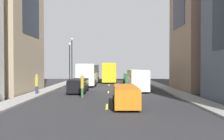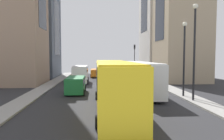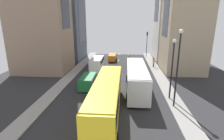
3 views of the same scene
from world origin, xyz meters
TOP-DOWN VIEW (x-y plane):
  - ground_plane at (0.00, 0.00)m, footprint 41.11×41.11m
  - sidewalk_west at (-7.62, 0.00)m, footprint 1.87×44.00m
  - sidewalk_east at (7.62, 0.00)m, footprint 1.87×44.00m
  - lane_stripe_0 at (0.00, -21.00)m, footprint 0.16×2.00m
  - lane_stripe_1 at (0.00, -12.60)m, footprint 0.16×2.00m
  - lane_stripe_2 at (0.00, -4.20)m, footprint 0.16×2.00m
  - lane_stripe_3 at (0.00, 4.20)m, footprint 0.16×2.00m
  - lane_stripe_4 at (0.00, 12.60)m, footprint 0.16×2.00m
  - building_east_0 at (12.59, -13.41)m, footprint 7.73×9.65m
  - city_bus_white at (-3.32, 5.95)m, footprint 2.80×11.74m
  - streetcar_yellow at (-0.02, 13.08)m, footprint 2.70×12.69m
  - delivery_van_white at (3.55, -2.98)m, footprint 2.25×5.58m
  - car_black_0 at (-3.42, -4.46)m, footprint 1.96×4.67m
  - car_orange_1 at (1.39, -12.39)m, footprint 1.87×4.54m
  - car_green_2 at (3.46, 5.62)m, footprint 2.03×4.41m
  - pedestrian_crossing_near at (-2.45, -8.35)m, footprint 0.31×0.31m
  - pedestrian_waiting_curb at (-7.46, -6.52)m, footprint 0.35×0.35m
  - traffic_light_near_corner at (-7.09, -16.98)m, footprint 0.32×0.44m
  - streetlamp_near at (-7.19, 10.77)m, footprint 0.44×0.44m
  - streetlamp_far at (-7.19, 8.69)m, footprint 0.44×0.44m

SIDE VIEW (x-z plane):
  - ground_plane at x=0.00m, z-range 0.00..0.00m
  - lane_stripe_0 at x=0.00m, z-range 0.00..0.01m
  - lane_stripe_1 at x=0.00m, z-range 0.00..0.01m
  - lane_stripe_2 at x=0.00m, z-range 0.00..0.01m
  - lane_stripe_3 at x=0.00m, z-range 0.00..0.01m
  - lane_stripe_4 at x=0.00m, z-range 0.00..0.01m
  - sidewalk_west at x=-7.62m, z-range 0.00..0.15m
  - sidewalk_east at x=7.62m, z-range 0.00..0.15m
  - car_orange_1 at x=1.39m, z-range 0.14..1.64m
  - car_black_0 at x=-3.42m, z-range 0.14..1.66m
  - car_green_2 at x=3.46m, z-range 0.16..1.90m
  - pedestrian_waiting_curb at x=-7.46m, z-range 0.21..2.24m
  - pedestrian_crossing_near at x=-2.45m, z-range 0.10..2.39m
  - delivery_van_white at x=3.55m, z-range 0.22..2.80m
  - city_bus_white at x=-3.32m, z-range 0.33..3.69m
  - streetcar_yellow at x=-0.02m, z-range 0.33..3.92m
  - streetlamp_far at x=-7.19m, z-range 0.95..8.05m
  - traffic_light_near_corner at x=-7.09m, z-range 1.35..7.70m
  - streetlamp_near at x=-7.19m, z-range 0.98..9.27m
  - building_east_0 at x=12.59m, z-range 0.00..18.93m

